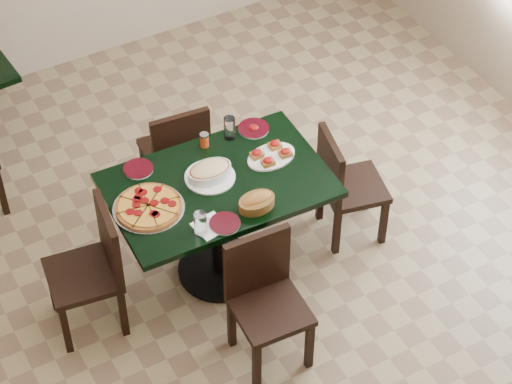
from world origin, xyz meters
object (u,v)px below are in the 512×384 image
chair_far (177,151)px  chair_right (343,182)px  pepperoni_pizza (149,207)px  bread_basket (257,202)px  main_table (219,205)px  chair_left (95,264)px  bruschetta_platter (271,155)px  chair_near (265,294)px  lasagna_casserole (210,172)px

chair_far → chair_right: (0.77, -0.74, -0.01)m
pepperoni_pizza → bread_basket: bearing=-27.2°
chair_far → pepperoni_pizza: 0.88m
main_table → pepperoni_pizza: 0.47m
chair_left → bruschetta_platter: size_ratio=2.60×
bread_basket → bruschetta_platter: size_ratio=0.68×
chair_far → chair_right: chair_far is taller
main_table → chair_far: chair_far is taller
main_table → chair_right: 0.83m
chair_far → bruschetta_platter: (0.32, -0.63, 0.33)m
chair_near → chair_left: chair_left is taller
chair_near → bread_basket: (0.14, 0.35, 0.33)m
main_table → bread_basket: size_ratio=5.80×
lasagna_casserole → bread_basket: (0.12, -0.33, -0.01)m
chair_left → bruschetta_platter: (1.14, 0.02, 0.31)m
bread_basket → chair_left: bearing=159.1°
lasagna_casserole → bread_basket: size_ratio=1.33×
chair_near → chair_left: bearing=142.0°
main_table → chair_far: 0.68m
pepperoni_pizza → chair_far: bearing=54.5°
chair_left → bread_basket: (0.87, -0.29, 0.32)m
main_table → chair_left: 0.78m
chair_near → bread_basket: 0.50m
lasagna_casserole → pepperoni_pizza: bearing=-172.4°
chair_near → lasagna_casserole: size_ratio=2.84×
chair_far → chair_right: 1.07m
lasagna_casserole → bruschetta_platter: 0.39m
chair_left → main_table: bearing=96.4°
chair_left → chair_far: bearing=136.0°
main_table → chair_far: (0.05, 0.67, -0.12)m
pepperoni_pizza → bruschetta_platter: bearing=2.8°
lasagna_casserole → chair_far: bearing=82.8°
main_table → bruschetta_platter: bruschetta_platter is taller
main_table → lasagna_casserole: lasagna_casserole is taller
chair_far → chair_left: (-0.82, -0.65, 0.02)m
chair_left → bread_basket: bearing=79.2°
chair_far → chair_left: chair_left is taller
chair_near → main_table: bearing=89.0°
chair_near → bruschetta_platter: chair_near is taller
chair_right → bread_basket: size_ratio=3.63×
chair_far → bread_basket: (0.05, -0.94, 0.34)m
main_table → bread_basket: bearing=-68.3°
pepperoni_pizza → chair_left: bearing=176.6°
main_table → lasagna_casserole: (-0.02, 0.06, 0.23)m
chair_far → lasagna_casserole: (-0.07, -0.61, 0.35)m
chair_near → bruschetta_platter: (0.41, 0.66, 0.32)m
chair_right → chair_left: bearing=99.3°
bread_basket → lasagna_casserole: bearing=107.3°
main_table → pepperoni_pizza: (-0.43, -0.00, 0.20)m
pepperoni_pizza → bread_basket: bread_basket is taller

